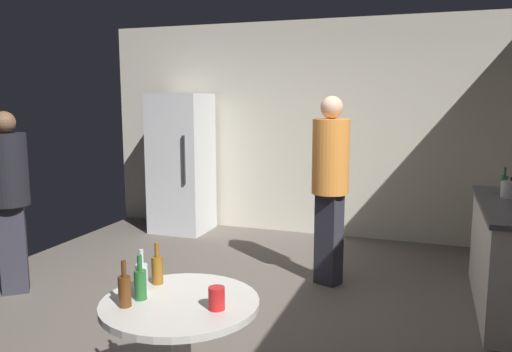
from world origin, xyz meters
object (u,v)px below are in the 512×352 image
at_px(beer_bottle_green, 140,283).
at_px(person_in_orange_shirt, 330,176).
at_px(beer_bottle_clear, 142,277).
at_px(plastic_cup_red, 217,298).
at_px(foreground_table, 181,320).
at_px(beer_bottle_on_counter, 504,183).
at_px(beer_bottle_brown, 125,290).
at_px(person_in_black_shirt, 9,189).
at_px(kettle, 512,189).
at_px(beer_bottle_amber, 157,269).
at_px(refrigerator, 181,163).

relative_size(beer_bottle_green, person_in_orange_shirt, 0.13).
height_order(beer_bottle_clear, plastic_cup_red, beer_bottle_clear).
bearing_deg(foreground_table, beer_bottle_clear, 171.44).
height_order(beer_bottle_on_counter, person_in_orange_shirt, person_in_orange_shirt).
bearing_deg(plastic_cup_red, foreground_table, 169.97).
height_order(beer_bottle_brown, person_in_black_shirt, person_in_black_shirt).
xyz_separation_m(kettle, person_in_orange_shirt, (-1.53, -0.15, 0.06)).
xyz_separation_m(foreground_table, beer_bottle_clear, (-0.24, 0.04, 0.19)).
relative_size(foreground_table, beer_bottle_clear, 3.48).
xyz_separation_m(kettle, beer_bottle_amber, (-2.05, -2.40, -0.15)).
distance_m(foreground_table, beer_bottle_brown, 0.33).
relative_size(refrigerator, beer_bottle_on_counter, 7.83).
distance_m(beer_bottle_amber, plastic_cup_red, 0.49).
distance_m(foreground_table, beer_bottle_green, 0.28).
relative_size(beer_bottle_green, plastic_cup_red, 2.09).
height_order(beer_bottle_on_counter, plastic_cup_red, beer_bottle_on_counter).
relative_size(foreground_table, beer_bottle_green, 3.48).
bearing_deg(person_in_black_shirt, refrigerator, 130.16).
bearing_deg(refrigerator, foreground_table, -62.73).
xyz_separation_m(beer_bottle_on_counter, foreground_table, (-1.79, -2.81, -0.35)).
relative_size(beer_bottle_amber, person_in_black_shirt, 0.14).
bearing_deg(person_in_black_shirt, beer_bottle_amber, 22.26).
xyz_separation_m(kettle, beer_bottle_clear, (-2.06, -2.54, -0.15)).
bearing_deg(beer_bottle_brown, kettle, 53.17).
height_order(beer_bottle_amber, person_in_orange_shirt, person_in_orange_shirt).
distance_m(foreground_table, beer_bottle_clear, 0.31).
height_order(foreground_table, beer_bottle_green, beer_bottle_green).
relative_size(beer_bottle_clear, person_in_orange_shirt, 0.13).
relative_size(refrigerator, person_in_orange_shirt, 1.02).
distance_m(beer_bottle_amber, beer_bottle_green, 0.22).
relative_size(beer_bottle_clear, plastic_cup_red, 2.09).
bearing_deg(beer_bottle_amber, beer_bottle_brown, -88.83).
bearing_deg(beer_bottle_clear, refrigerator, 114.51).
xyz_separation_m(kettle, foreground_table, (-1.82, -2.57, -0.34)).
relative_size(refrigerator, plastic_cup_red, 16.36).
distance_m(beer_bottle_brown, beer_bottle_clear, 0.19).
relative_size(beer_bottle_green, beer_bottle_clear, 1.00).
bearing_deg(beer_bottle_amber, beer_bottle_green, -82.16).
bearing_deg(foreground_table, plastic_cup_red, -10.03).
distance_m(beer_bottle_on_counter, foreground_table, 3.35).
height_order(refrigerator, beer_bottle_amber, refrigerator).
xyz_separation_m(beer_bottle_brown, beer_bottle_green, (0.02, 0.10, 0.00)).
xyz_separation_m(refrigerator, person_in_black_shirt, (-0.42, -2.46, 0.05)).
height_order(beer_bottle_green, beer_bottle_clear, same).
relative_size(beer_bottle_brown, beer_bottle_clear, 1.00).
bearing_deg(refrigerator, beer_bottle_amber, -64.50).
distance_m(beer_bottle_on_counter, beer_bottle_green, 3.48).
xyz_separation_m(refrigerator, beer_bottle_clear, (1.69, -3.70, -0.08)).
bearing_deg(kettle, person_in_black_shirt, -162.74).
relative_size(beer_bottle_on_counter, person_in_orange_shirt, 0.13).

